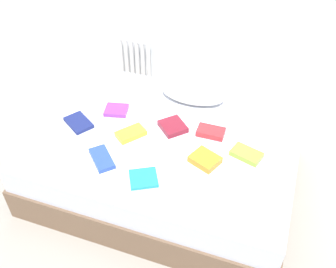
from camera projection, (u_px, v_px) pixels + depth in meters
ground_plane at (166, 180)px, 3.28m from camera, size 8.00×8.00×0.00m
bed at (166, 160)px, 3.12m from camera, size 2.00×1.50×0.50m
radiator at (135, 60)px, 4.10m from camera, size 0.36×0.04×0.50m
pillow at (193, 93)px, 3.27m from camera, size 0.55×0.29×0.13m
textbook_navy at (79, 123)px, 3.05m from camera, size 0.28×0.25×0.03m
textbook_maroon at (173, 126)px, 3.00m from camera, size 0.26×0.26×0.04m
textbook_white at (225, 202)px, 2.45m from camera, size 0.25×0.22×0.03m
textbook_blue at (102, 158)px, 2.75m from camera, size 0.26×0.26×0.03m
textbook_teal at (143, 178)px, 2.61m from camera, size 0.25×0.24×0.02m
textbook_lime at (246, 154)px, 2.77m from camera, size 0.24×0.19×0.04m
textbook_red at (211, 132)px, 2.95m from camera, size 0.21×0.13×0.05m
textbook_yellow at (131, 133)px, 2.94m from camera, size 0.23×0.25×0.04m
textbook_purple at (116, 110)px, 3.17m from camera, size 0.21×0.20×0.03m
textbook_orange at (205, 160)px, 2.73m from camera, size 0.24×0.22×0.05m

